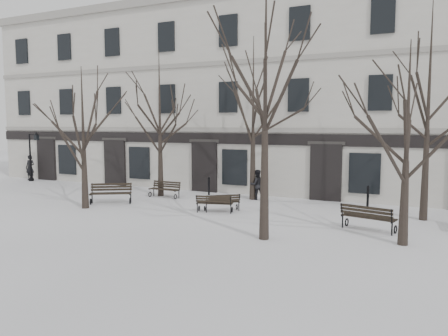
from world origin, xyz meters
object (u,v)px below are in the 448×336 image
Objects in this scene: tree_1 at (83,121)px; bench_3 at (165,189)px; bench_2 at (368,217)px; tree_2 at (266,69)px; tree_3 at (408,119)px; bench_0 at (111,193)px; lamp_post at (33,153)px; bench_4 at (222,202)px; bench_1 at (214,203)px.

bench_3 is at bearing 67.53° from tree_1.
tree_2 is at bearing 55.20° from bench_2.
bench_2 is (-1.27, 1.42, -3.56)m from tree_3.
bench_0 is (0.30, 1.46, -3.53)m from tree_1.
bench_0 is 11.43m from lamp_post.
tree_1 is 3.77× the size of bench_3.
bench_2 is 11.23m from bench_3.
bench_0 is at bearing 172.29° from tree_3.
lamp_post is (-22.65, 4.85, 1.42)m from bench_2.
tree_3 reaches higher than bench_4.
lamp_post is (-16.07, 4.29, 1.51)m from bench_1.
tree_1 is at bearing -30.23° from lamp_post.
tree_2 reaches higher than bench_2.
bench_2 is (12.51, 1.05, -3.54)m from tree_1.
tree_2 is at bearing 123.12° from bench_1.
tree_1 reaches higher than bench_2.
lamp_post reaches higher than bench_1.
lamp_post reaches higher than bench_4.
tree_3 reaches higher than bench_0.
bench_1 is (-3.52, 3.25, -5.28)m from tree_2.
bench_1 is 16.70m from lamp_post.
tree_1 reaches higher than bench_0.
bench_3 is (-12.07, 4.50, -3.62)m from tree_3.
bench_4 is at bearing -24.06° from bench_3.
bench_2 is 1.17× the size of bench_3.
tree_1 reaches higher than bench_3.
bench_1 is 0.82× the size of bench_2.
bench_0 is 3.02m from bench_3.
tree_2 reaches higher than bench_1.
bench_3 is (1.71, 4.13, -3.61)m from tree_1.
lamp_post is at bearing 124.87° from bench_0.
tree_3 is (13.79, -0.36, 0.01)m from tree_1.
tree_1 reaches higher than lamp_post.
tree_2 is 1.40× the size of tree_3.
tree_3 is 14.06m from bench_0.
bench_2 reaches higher than bench_1.
bench_2 is (6.57, -0.57, 0.09)m from bench_1.
lamp_post is (-19.59, 7.54, -3.77)m from tree_2.
bench_0 is at bearing -116.42° from bench_3.
bench_1 is at bearing -29.41° from bench_3.
bench_2 is 6.47m from bench_4.
tree_3 is 3.22× the size of bench_2.
tree_3 is at bearing 145.78° from bench_2.
bench_0 is 12.22m from bench_2.
tree_3 is 3.90× the size of bench_1.
tree_1 is 7.40m from bench_4.
lamp_post reaches higher than bench_0.
bench_1 reaches higher than bench_4.
tree_3 is at bearing -39.77° from bench_0.
bench_2 is 0.60× the size of lamp_post.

